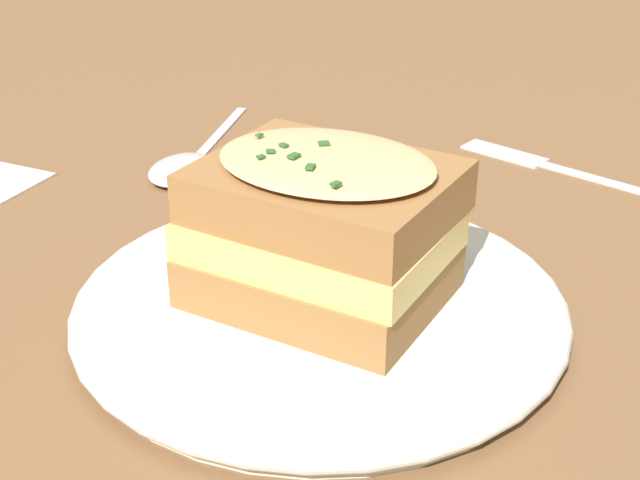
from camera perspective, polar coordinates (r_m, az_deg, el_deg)
name	(u,v)px	position (r m, az deg, el deg)	size (l,w,h in m)	color
ground_plane	(281,346)	(0.46, -2.52, -6.82)	(2.40, 2.40, 0.00)	brown
dinner_plate	(320,306)	(0.47, 0.00, -4.23)	(0.26, 0.26, 0.02)	silver
sandwich	(322,229)	(0.45, 0.16, 0.74)	(0.15, 0.16, 0.08)	olive
fork	(542,163)	(0.69, 14.02, 4.82)	(0.12, 0.15, 0.00)	silver
spoon	(186,165)	(0.67, -8.54, 4.77)	(0.18, 0.06, 0.01)	silver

